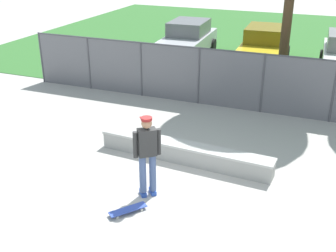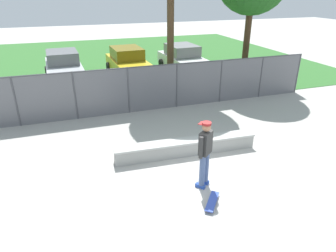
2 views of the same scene
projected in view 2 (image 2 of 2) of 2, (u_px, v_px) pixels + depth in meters
The scene contains 9 objects.
ground_plane at pixel (213, 183), 8.18m from camera, with size 80.00×80.00×0.00m, color #ADAAA3.
grass_strip at pixel (114, 60), 21.99m from camera, with size 26.75×20.00×0.02m, color #336B2D.
concrete_ledge at pixel (186, 147), 9.52m from camera, with size 4.53×0.73×0.48m.
skateboarder at pixel (205, 152), 7.64m from camera, with size 0.49×0.44×1.84m.
skateboard at pixel (212, 201), 7.36m from camera, with size 0.65×0.75×0.09m.
chainlink_fence at pixel (153, 86), 12.69m from camera, with size 14.82×0.07×1.93m.
car_silver at pixel (64, 66), 16.73m from camera, with size 2.16×4.27×1.66m.
car_yellow at pixel (128, 62), 17.70m from camera, with size 2.16×4.27×1.66m.
car_white at pixel (183, 59), 18.55m from camera, with size 2.16×4.27×1.66m.
Camera 2 is at (-3.34, -6.05, 4.79)m, focal length 32.48 mm.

